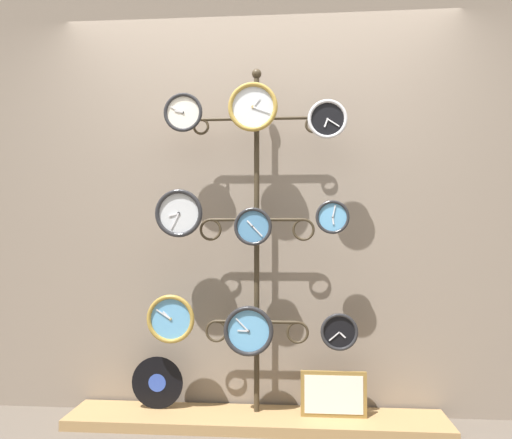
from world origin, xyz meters
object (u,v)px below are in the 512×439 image
(display_stand, at_px, (257,307))
(clock_middle_left, at_px, (179,213))
(clock_middle_right, at_px, (332,217))
(clock_bottom_center, at_px, (249,331))
(picture_frame, at_px, (334,394))
(clock_bottom_right, at_px, (339,332))
(vinyl_record, at_px, (157,383))
(clock_middle_center, at_px, (253,227))
(clock_top_left, at_px, (183,113))
(clock_top_center, at_px, (253,107))
(clock_top_right, at_px, (327,119))
(clock_bottom_left, at_px, (171,319))

(display_stand, bearing_deg, clock_middle_left, -168.53)
(clock_middle_right, height_order, clock_bottom_center, clock_middle_right)
(clock_middle_left, distance_m, clock_bottom_center, 0.80)
(clock_bottom_center, bearing_deg, clock_middle_right, -0.31)
(clock_middle_right, bearing_deg, display_stand, 167.30)
(clock_middle_left, bearing_deg, picture_frame, 2.05)
(clock_middle_left, bearing_deg, clock_middle_right, -0.53)
(display_stand, bearing_deg, clock_bottom_right, -10.82)
(clock_middle_right, distance_m, vinyl_record, 1.44)
(clock_bottom_right, xyz_separation_m, vinyl_record, (-1.08, 0.08, -0.34))
(display_stand, distance_m, vinyl_record, 0.76)
(clock_bottom_center, distance_m, clock_bottom_right, 0.52)
(clock_middle_center, height_order, clock_bottom_right, clock_middle_center)
(picture_frame, bearing_deg, clock_bottom_center, -175.56)
(clock_middle_left, xyz_separation_m, vinyl_record, (-0.15, 0.08, -1.02))
(clock_top_left, distance_m, clock_top_center, 0.42)
(clock_bottom_center, relative_size, picture_frame, 0.77)
(clock_top_right, relative_size, vinyl_record, 0.73)
(clock_top_center, height_order, clock_middle_center, clock_top_center)
(clock_top_right, xyz_separation_m, clock_middle_left, (-0.87, 0.01, -0.54))
(clock_top_center, xyz_separation_m, clock_middle_center, (0.00, -0.00, -0.70))
(clock_middle_left, height_order, clock_middle_center, clock_middle_left)
(clock_top_left, bearing_deg, clock_middle_left, -155.49)
(clock_bottom_left, bearing_deg, clock_bottom_right, 0.20)
(clock_bottom_left, bearing_deg, picture_frame, 2.16)
(clock_top_right, bearing_deg, clock_bottom_center, 179.22)
(picture_frame, bearing_deg, display_stand, 172.46)
(clock_top_center, bearing_deg, clock_middle_right, -0.26)
(clock_top_center, bearing_deg, picture_frame, 4.74)
(display_stand, height_order, clock_bottom_right, display_stand)
(clock_bottom_left, distance_m, clock_bottom_center, 0.46)
(clock_top_right, distance_m, clock_middle_right, 0.56)
(clock_top_center, xyz_separation_m, clock_bottom_left, (-0.48, 0.00, -1.24))
(display_stand, xyz_separation_m, clock_middle_right, (0.44, -0.10, 0.53))
(clock_middle_center, bearing_deg, clock_middle_right, -0.21)
(clock_top_left, xyz_separation_m, clock_top_center, (0.42, -0.02, 0.02))
(clock_middle_left, distance_m, clock_bottom_right, 1.15)
(vinyl_record, bearing_deg, clock_top_left, -23.08)
(clock_middle_right, relative_size, clock_bottom_left, 0.68)
(clock_top_right, relative_size, picture_frame, 0.60)
(clock_bottom_left, bearing_deg, clock_top_right, -0.52)
(clock_top_center, distance_m, clock_middle_left, 0.76)
(clock_top_center, relative_size, clock_middle_left, 1.03)
(clock_middle_right, relative_size, clock_bottom_center, 0.67)
(clock_bottom_left, height_order, clock_bottom_center, clock_bottom_left)
(clock_top_center, xyz_separation_m, vinyl_record, (-0.59, 0.09, -1.64))
(clock_middle_center, relative_size, clock_middle_right, 1.14)
(display_stand, relative_size, clock_top_right, 9.24)
(clock_top_left, relative_size, vinyl_record, 0.75)
(display_stand, relative_size, clock_bottom_center, 7.26)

